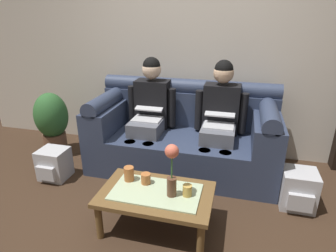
{
  "coord_description": "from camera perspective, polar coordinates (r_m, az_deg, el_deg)",
  "views": [
    {
      "loc": [
        0.57,
        -1.72,
        1.67
      ],
      "look_at": [
        -0.1,
        0.85,
        0.61
      ],
      "focal_mm": 30.45,
      "sensor_mm": 36.0,
      "label": 1
    }
  ],
  "objects": [
    {
      "name": "ground_plane",
      "position": [
        2.46,
        -2.99,
        -20.9
      ],
      "size": [
        14.0,
        14.0,
        0.0
      ],
      "primitive_type": "plane",
      "color": "#382619"
    },
    {
      "name": "back_wall_patterned",
      "position": [
        3.47,
        5.36,
        18.14
      ],
      "size": [
        6.0,
        0.12,
        2.9
      ],
      "primitive_type": "cube",
      "color": "beige",
      "rests_on": "ground_plane"
    },
    {
      "name": "couch",
      "position": [
        3.21,
        3.1,
        -1.95
      ],
      "size": [
        2.02,
        0.88,
        0.96
      ],
      "color": "#2D3851",
      "rests_on": "ground_plane"
    },
    {
      "name": "person_left",
      "position": [
        3.2,
        -3.66,
        3.39
      ],
      "size": [
        0.56,
        0.67,
        1.22
      ],
      "color": "#595B66",
      "rests_on": "ground_plane"
    },
    {
      "name": "person_right",
      "position": [
        3.06,
        10.37,
        2.18
      ],
      "size": [
        0.56,
        0.67,
        1.22
      ],
      "color": "#595B66",
      "rests_on": "ground_plane"
    },
    {
      "name": "coffee_table",
      "position": [
        2.34,
        -2.41,
        -13.96
      ],
      "size": [
        0.9,
        0.55,
        0.35
      ],
      "color": "brown",
      "rests_on": "ground_plane"
    },
    {
      "name": "flower_vase",
      "position": [
        2.13,
        0.75,
        -8.2
      ],
      "size": [
        0.1,
        0.1,
        0.43
      ],
      "color": "brown",
      "rests_on": "coffee_table"
    },
    {
      "name": "cup_near_left",
      "position": [
        2.44,
        -7.81,
        -9.45
      ],
      "size": [
        0.08,
        0.08,
        0.12
      ],
      "primitive_type": "cylinder",
      "color": "#B26633",
      "rests_on": "coffee_table"
    },
    {
      "name": "cup_near_right",
      "position": [
        2.39,
        -4.47,
        -10.43
      ],
      "size": [
        0.08,
        0.08,
        0.09
      ],
      "primitive_type": "cylinder",
      "color": "#B26633",
      "rests_on": "coffee_table"
    },
    {
      "name": "cup_far_center",
      "position": [
        2.25,
        3.88,
        -12.73
      ],
      "size": [
        0.07,
        0.07,
        0.09
      ],
      "primitive_type": "cylinder",
      "color": "gold",
      "rests_on": "coffee_table"
    },
    {
      "name": "backpack_left",
      "position": [
        3.3,
        -21.88,
        -7.1
      ],
      "size": [
        0.29,
        0.31,
        0.33
      ],
      "color": "#B7B7BC",
      "rests_on": "ground_plane"
    },
    {
      "name": "backpack_right",
      "position": [
        2.9,
        24.59,
        -11.48
      ],
      "size": [
        0.3,
        0.32,
        0.35
      ],
      "color": "#B7B7BC",
      "rests_on": "ground_plane"
    },
    {
      "name": "potted_plant",
      "position": [
        3.77,
        -22.22,
        1.01
      ],
      "size": [
        0.4,
        0.4,
        0.78
      ],
      "color": "brown",
      "rests_on": "ground_plane"
    }
  ]
}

